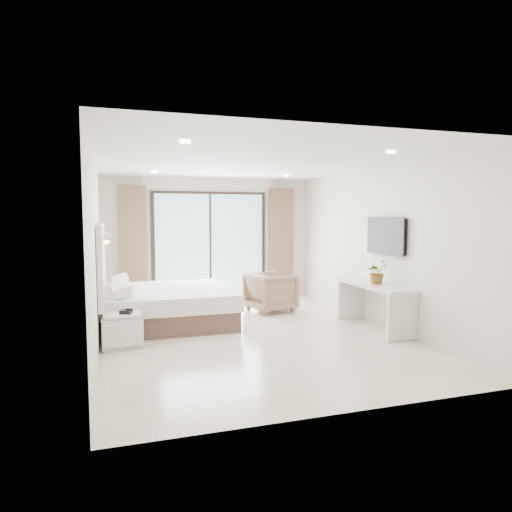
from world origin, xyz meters
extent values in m
plane|color=beige|center=(0.00, 0.00, 0.00)|extent=(6.20, 6.20, 0.00)
cube|color=silver|center=(0.00, 3.10, 1.35)|extent=(4.60, 0.02, 2.70)
cube|color=silver|center=(0.00, -3.10, 1.35)|extent=(4.60, 0.02, 2.70)
cube|color=silver|center=(-2.30, 0.00, 1.35)|extent=(0.02, 6.20, 2.70)
cube|color=silver|center=(2.30, 0.00, 1.35)|extent=(0.02, 6.20, 2.70)
cube|color=white|center=(0.00, 0.00, 2.70)|extent=(4.60, 6.20, 0.02)
cube|color=silver|center=(-2.25, 1.09, 1.15)|extent=(0.08, 3.00, 1.20)
cube|color=black|center=(2.25, -0.34, 1.55)|extent=(0.06, 1.00, 0.58)
cube|color=black|center=(2.21, -0.34, 1.55)|extent=(0.02, 1.04, 0.62)
cube|color=black|center=(0.00, 3.07, 1.20)|extent=(2.56, 0.04, 2.42)
cube|color=#99D7F5|center=(0.00, 3.04, 1.20)|extent=(2.40, 0.01, 2.30)
cube|color=brown|center=(-1.65, 2.96, 1.25)|extent=(0.55, 0.14, 2.50)
cube|color=brown|center=(1.65, 2.96, 1.25)|extent=(0.55, 0.14, 2.50)
cylinder|color=white|center=(-1.30, -1.80, 2.68)|extent=(0.12, 0.12, 0.02)
cylinder|color=white|center=(1.30, -1.80, 2.68)|extent=(0.12, 0.12, 0.02)
cylinder|color=white|center=(-1.30, 1.80, 2.68)|extent=(0.12, 0.12, 0.02)
cylinder|color=white|center=(1.30, 1.80, 2.68)|extent=(0.12, 0.12, 0.02)
cube|color=brown|center=(-1.19, 1.09, 0.17)|extent=(2.12, 2.01, 0.34)
cube|color=silver|center=(-1.19, 1.09, 0.48)|extent=(2.20, 2.09, 0.27)
cube|color=white|center=(-1.95, 0.40, 0.68)|extent=(0.28, 0.42, 0.14)
cube|color=white|center=(-1.95, 0.86, 0.68)|extent=(0.28, 0.42, 0.14)
cube|color=white|center=(-1.95, 1.32, 0.68)|extent=(0.28, 0.42, 0.14)
cube|color=white|center=(-1.95, 1.78, 0.68)|extent=(0.28, 0.42, 0.14)
cube|color=silver|center=(-1.97, -0.15, 0.47)|extent=(0.56, 0.47, 0.05)
cube|color=silver|center=(-1.97, -0.15, 0.03)|extent=(0.56, 0.47, 0.05)
cube|color=silver|center=(-1.97, -0.35, 0.24)|extent=(0.54, 0.09, 0.44)
cube|color=silver|center=(-1.97, 0.04, 0.24)|extent=(0.54, 0.09, 0.44)
cube|color=black|center=(-1.92, -0.20, 0.52)|extent=(0.20, 0.17, 0.05)
cube|color=silver|center=(2.04, -0.34, 0.74)|extent=(0.53, 1.71, 0.06)
cube|color=silver|center=(2.04, -1.11, 0.35)|extent=(0.51, 0.06, 0.71)
cube|color=silver|center=(2.04, 0.43, 0.35)|extent=(0.51, 0.06, 0.71)
imported|color=#33662D|center=(2.04, -0.40, 0.92)|extent=(0.43, 0.46, 0.30)
imported|color=#9A7C65|center=(0.89, 1.53, 0.42)|extent=(0.93, 0.97, 0.84)
camera|label=1|loc=(-2.10, -6.84, 1.88)|focal=32.00mm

